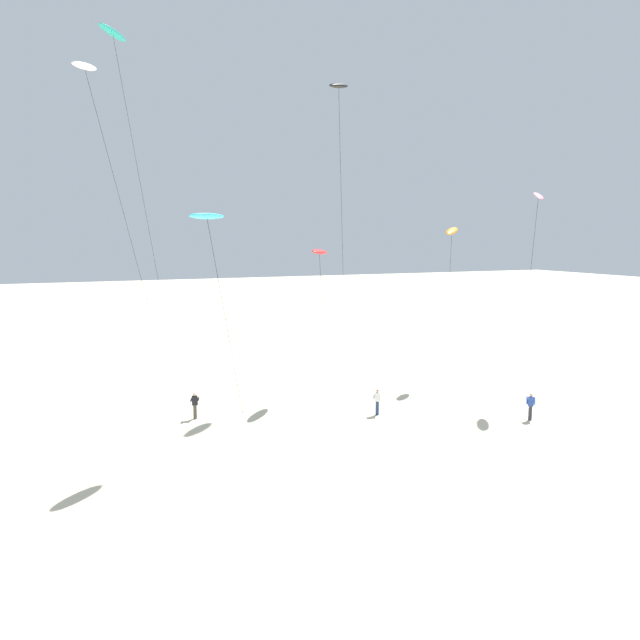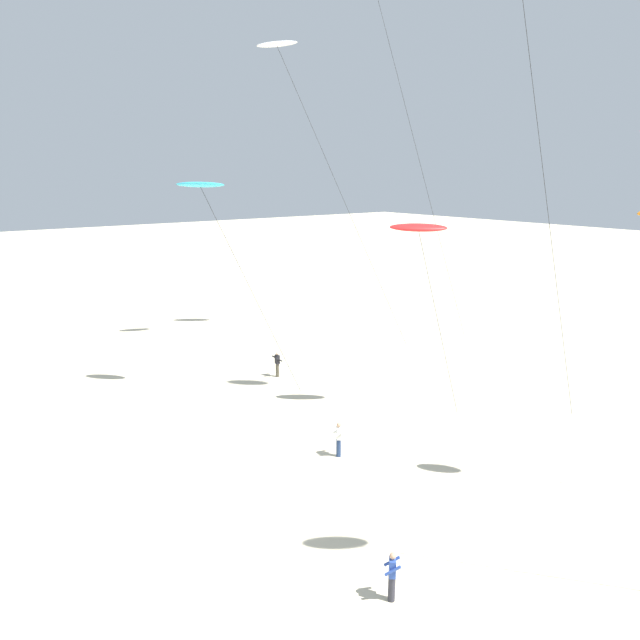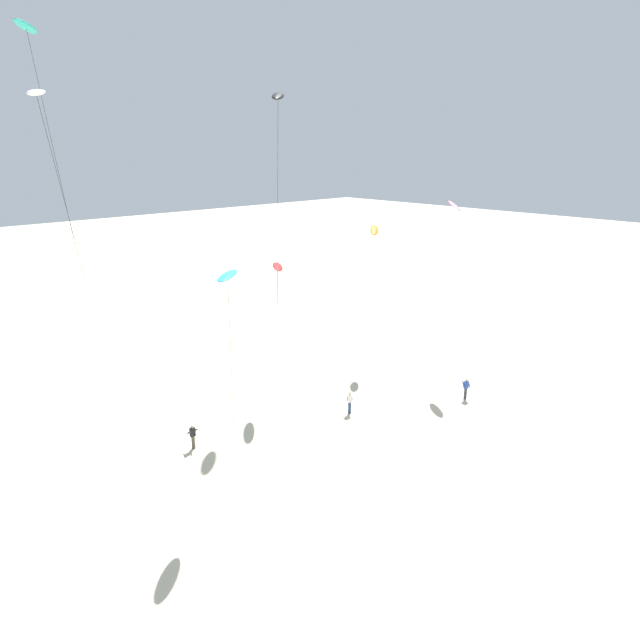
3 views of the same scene
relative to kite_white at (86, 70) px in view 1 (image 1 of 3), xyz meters
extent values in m
plane|color=beige|center=(16.22, -12.33, -20.85)|extent=(260.00, 260.00, 0.00)
ellipsoid|color=white|center=(-0.05, -0.08, 0.20)|extent=(1.97, 2.85, 0.68)
cylinder|color=#262626|center=(2.48, 3.95, -10.38)|extent=(5.10, 8.10, 20.94)
ellipsoid|color=teal|center=(2.04, 6.62, 4.41)|extent=(2.55, 3.11, 0.56)
cylinder|color=#262626|center=(4.15, 9.99, -8.28)|extent=(4.26, 6.76, 25.15)
ellipsoid|color=#33BFE0|center=(5.19, -8.62, -8.72)|extent=(2.64, 2.52, 0.44)
cylinder|color=#262626|center=(6.62, -6.35, -14.84)|extent=(2.88, 4.57, 12.04)
ellipsoid|color=black|center=(17.12, 1.53, 1.14)|extent=(2.83, 2.81, 1.05)
cylinder|color=#262626|center=(18.45, 3.64, -9.92)|extent=(2.69, 4.26, 21.86)
ellipsoid|color=pink|center=(28.49, -6.81, -6.94)|extent=(2.23, 2.54, 1.00)
cylinder|color=#262626|center=(29.46, -5.27, -13.94)|extent=(1.97, 3.11, 13.82)
ellipsoid|color=red|center=(14.45, -1.25, -10.77)|extent=(2.43, 2.79, 0.58)
cylinder|color=#262626|center=(15.14, -0.15, -15.87)|extent=(1.42, 2.23, 9.97)
ellipsoid|color=orange|center=(25.84, -0.64, -9.28)|extent=(2.24, 2.07, 0.97)
cylinder|color=#262626|center=(26.70, 0.73, -15.12)|extent=(1.76, 2.79, 11.46)
cylinder|color=#4C4738|center=(5.10, -3.83, -20.41)|extent=(0.22, 0.22, 0.88)
cube|color=black|center=(5.10, -3.83, -19.68)|extent=(0.35, 0.22, 0.58)
sphere|color=beige|center=(5.10, -3.83, -19.28)|extent=(0.20, 0.20, 0.20)
cylinder|color=black|center=(4.88, -3.82, -19.63)|extent=(0.11, 0.51, 0.39)
cylinder|color=black|center=(5.32, -3.84, -19.63)|extent=(0.11, 0.51, 0.39)
cylinder|color=#33333D|center=(23.98, -11.90, -20.41)|extent=(0.22, 0.22, 0.88)
cube|color=#2D4CA5|center=(23.98, -11.90, -19.68)|extent=(0.39, 0.37, 0.58)
sphere|color=tan|center=(23.98, -11.90, -19.28)|extent=(0.20, 0.20, 0.20)
cylinder|color=#2D4CA5|center=(24.15, -12.05, -19.63)|extent=(0.40, 0.44, 0.39)
cylinder|color=#2D4CA5|center=(23.81, -11.76, -19.63)|extent=(0.40, 0.44, 0.39)
cylinder|color=navy|center=(15.83, -7.42, -20.41)|extent=(0.22, 0.22, 0.88)
cube|color=white|center=(15.83, -7.42, -19.68)|extent=(0.39, 0.36, 0.58)
sphere|color=tan|center=(15.83, -7.42, -19.28)|extent=(0.20, 0.20, 0.20)
cylinder|color=white|center=(16.01, -7.54, -19.63)|extent=(0.36, 0.46, 0.39)
cylinder|color=white|center=(15.65, -7.29, -19.63)|extent=(0.36, 0.46, 0.39)
camera|label=1|loc=(-0.79, -38.06, -9.82)|focal=32.04mm
camera|label=2|loc=(34.45, -22.55, -8.20)|focal=31.96mm
camera|label=3|loc=(-9.89, -31.38, -2.50)|focal=30.17mm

